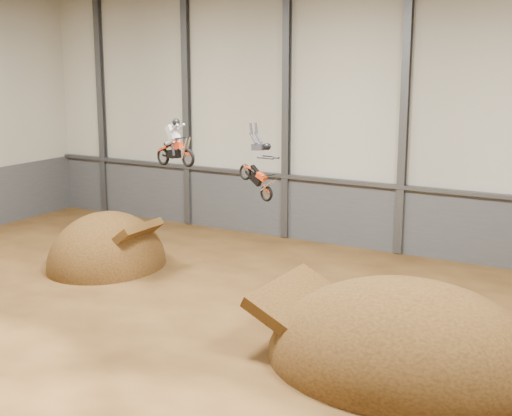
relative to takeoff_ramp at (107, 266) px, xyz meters
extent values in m
plane|color=#442A12|center=(8.32, -5.48, 0.00)|extent=(40.00, 40.00, 0.00)
cube|color=beige|center=(8.32, 9.52, 7.00)|extent=(40.00, 0.10, 14.00)
cube|color=#4A4C51|center=(8.32, 9.42, 1.75)|extent=(39.80, 0.18, 3.50)
cube|color=#47494F|center=(8.32, 9.27, 3.55)|extent=(39.80, 0.35, 0.20)
cube|color=#47494F|center=(-8.34, 9.32, 7.00)|extent=(0.40, 0.36, 13.90)
cube|color=#47494F|center=(-1.68, 9.32, 7.00)|extent=(0.40, 0.36, 13.90)
cube|color=#47494F|center=(4.99, 9.32, 7.00)|extent=(0.40, 0.36, 13.90)
cube|color=#47494F|center=(11.66, 9.32, 7.00)|extent=(0.40, 0.36, 13.90)
ellipsoid|color=#37220D|center=(0.00, 0.00, 0.00)|extent=(5.42, 6.25, 5.42)
ellipsoid|color=#37220D|center=(16.21, -3.48, 0.00)|extent=(9.48, 8.39, 5.47)
camera|label=1|loc=(23.08, -25.48, 10.19)|focal=50.00mm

